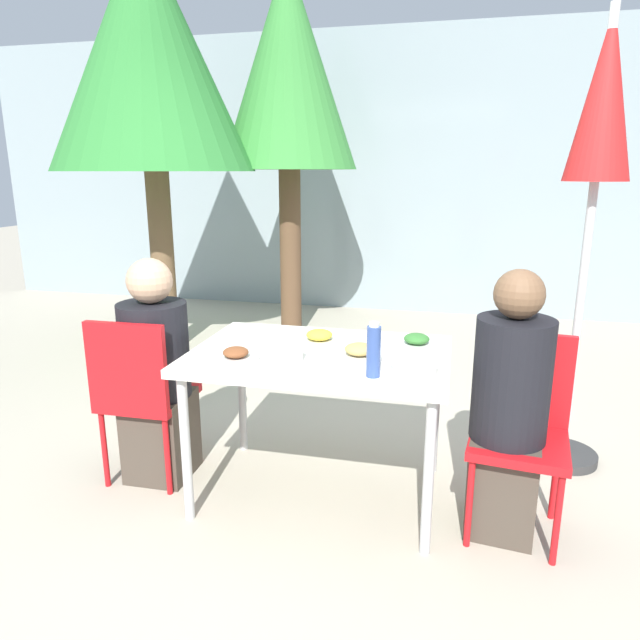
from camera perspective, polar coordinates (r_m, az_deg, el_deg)
The scene contains 17 objects.
ground_plane at distance 2.95m, azimuth 0.00°, elevation -16.85°, with size 24.00×24.00×0.00m, color #B2A893.
building_facade at distance 6.51m, azimuth 8.51°, elevation 14.14°, with size 10.00×0.20×3.00m.
dining_table at distance 2.66m, azimuth 0.00°, elevation -4.48°, with size 1.18×0.81×0.73m.
chair_left at distance 2.96m, azimuth -17.55°, elevation -6.53°, with size 0.41×0.41×0.86m.
person_left at distance 2.99m, azimuth -16.01°, elevation -5.51°, with size 0.34×0.34×1.14m.
chair_right at distance 2.65m, azimuth 19.42°, elevation -9.25°, with size 0.45×0.45×0.86m.
person_right at distance 2.55m, azimuth 18.34°, elevation -8.81°, with size 0.32×0.32×1.17m.
closed_umbrella at distance 3.15m, azimuth 26.20°, elevation 16.23°, with size 0.36×0.36×2.28m.
plate_0 at distance 2.75m, azimuth 9.63°, elevation -2.16°, with size 0.22×0.22×0.06m.
plate_1 at distance 2.77m, azimuth -0.07°, elevation -1.79°, with size 0.23×0.23×0.07m.
plate_2 at distance 2.55m, azimuth 3.97°, elevation -3.26°, with size 0.24×0.24×0.07m.
plate_3 at distance 2.54m, azimuth -8.41°, elevation -3.53°, with size 0.21×0.21×0.06m.
bottle at distance 2.30m, azimuth 5.38°, elevation -3.08°, with size 0.06×0.06×0.23m.
drinking_cup at distance 2.49m, azimuth -2.56°, elevation -3.22°, with size 0.07×0.07×0.09m.
salad_bowl at distance 2.34m, azimuth 9.39°, elevation -5.03°, with size 0.19×0.19×0.05m.
tree_behind_left at distance 5.14m, azimuth -16.80°, elevation 24.09°, with size 1.64×1.64×3.37m.
tree_behind_right at distance 5.43m, azimuth -3.21°, elevation 23.74°, with size 1.22×1.22×3.32m.
Camera 1 is at (0.58, -2.45, 1.54)m, focal length 32.00 mm.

